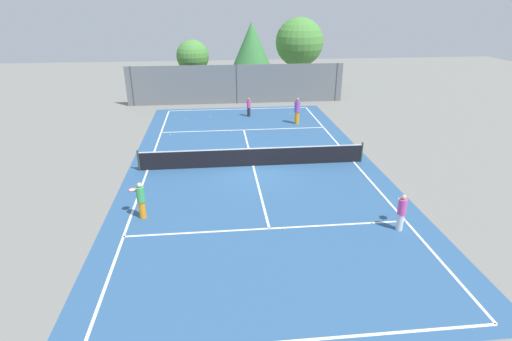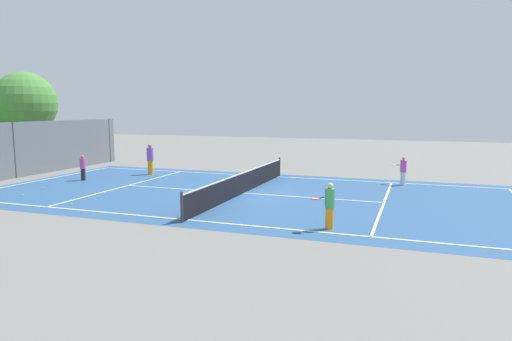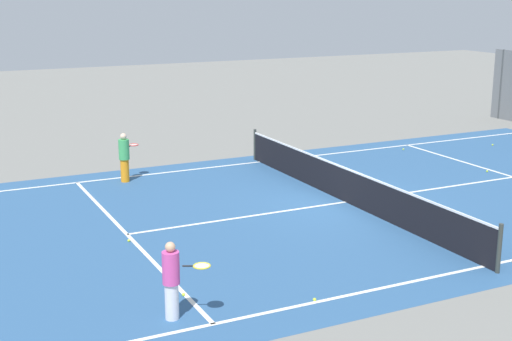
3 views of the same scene
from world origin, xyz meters
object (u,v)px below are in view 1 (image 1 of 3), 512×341
object	(u,v)px
tennis_ball_6	(170,135)
tennis_ball_4	(231,131)
tennis_ball_1	(289,114)
tennis_ball_2	(283,229)
player_1	(401,212)
tennis_ball_3	(187,119)
tennis_ball_7	(372,223)
player_3	(141,200)
player_2	(297,111)
ball_crate	(271,155)
player_0	(249,107)
tennis_ball_5	(210,117)
tennis_ball_0	(383,196)

from	to	relation	value
tennis_ball_6	tennis_ball_4	bearing A→B (deg)	5.70
tennis_ball_1	tennis_ball_2	bearing A→B (deg)	-101.12
player_1	tennis_ball_4	distance (m)	14.35
player_1	tennis_ball_3	distance (m)	18.59
tennis_ball_3	tennis_ball_7	world-z (taller)	same
player_3	tennis_ball_1	size ratio (longest dim) A/B	23.51
player_2	tennis_ball_7	size ratio (longest dim) A/B	28.02
ball_crate	tennis_ball_3	world-z (taller)	ball_crate
tennis_ball_7	tennis_ball_1	bearing A→B (deg)	91.01
tennis_ball_4	tennis_ball_3	bearing A→B (deg)	134.08
tennis_ball_4	tennis_ball_2	bearing A→B (deg)	-83.60
player_1	tennis_ball_1	size ratio (longest dim) A/B	22.61
player_0	player_3	size ratio (longest dim) A/B	0.91
player_0	player_2	bearing A→B (deg)	-35.32
player_3	tennis_ball_4	xyz separation A→B (m)	(4.11, 11.10, -0.77)
tennis_ball_6	tennis_ball_5	bearing A→B (deg)	57.26
player_0	tennis_ball_6	size ratio (longest dim) A/B	21.35
player_1	tennis_ball_7	bearing A→B (deg)	148.91
tennis_ball_4	tennis_ball_5	distance (m)	3.92
tennis_ball_7	tennis_ball_5	bearing A→B (deg)	111.30
tennis_ball_6	tennis_ball_7	xyz separation A→B (m)	(8.95, -12.16, 0.00)
player_2	tennis_ball_5	bearing A→B (deg)	159.56
tennis_ball_2	tennis_ball_7	bearing A→B (deg)	0.98
tennis_ball_4	tennis_ball_6	world-z (taller)	same
ball_crate	player_0	bearing A→B (deg)	93.08
tennis_ball_2	tennis_ball_5	world-z (taller)	same
player_1	ball_crate	bearing A→B (deg)	115.65
player_0	tennis_ball_1	distance (m)	3.24
tennis_ball_0	tennis_ball_7	xyz separation A→B (m)	(-1.34, -2.20, 0.00)
player_1	player_3	bearing A→B (deg)	168.71
tennis_ball_2	tennis_ball_3	bearing A→B (deg)	105.92
tennis_ball_2	ball_crate	bearing A→B (deg)	85.60
tennis_ball_0	tennis_ball_6	size ratio (longest dim) A/B	1.00
tennis_ball_0	tennis_ball_3	bearing A→B (deg)	124.78
player_1	tennis_ball_6	size ratio (longest dim) A/B	22.61
ball_crate	tennis_ball_0	bearing A→B (deg)	-50.71
tennis_ball_3	tennis_ball_5	bearing A→B (deg)	15.34
player_0	tennis_ball_2	xyz separation A→B (m)	(-0.11, -16.30, -0.69)
player_2	player_3	bearing A→B (deg)	-125.26
player_0	ball_crate	xyz separation A→B (m)	(0.47, -8.76, -0.54)
player_0	tennis_ball_3	bearing A→B (deg)	-174.08
tennis_ball_3	tennis_ball_6	xyz separation A→B (m)	(-0.88, -3.60, 0.00)
tennis_ball_2	tennis_ball_5	size ratio (longest dim) A/B	1.00
player_2	tennis_ball_6	xyz separation A→B (m)	(-8.71, -1.80, -0.91)
ball_crate	tennis_ball_7	bearing A→B (deg)	-68.32
tennis_ball_2	player_3	bearing A→B (deg)	164.59
tennis_ball_3	player_0	bearing A→B (deg)	5.92
tennis_ball_0	tennis_ball_7	distance (m)	2.58
player_3	tennis_ball_5	world-z (taller)	player_3
player_1	tennis_ball_7	xyz separation A→B (m)	(-0.87, 0.53, -0.74)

